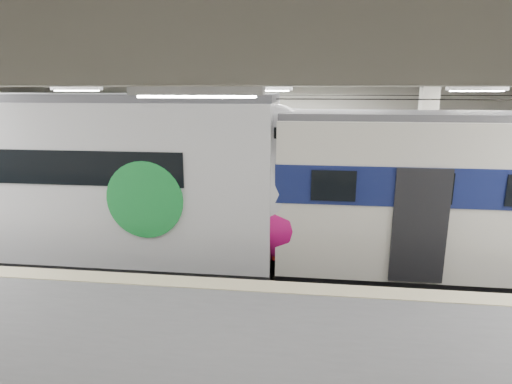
# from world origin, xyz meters

# --- Properties ---
(station_hall) EXTENTS (36.00, 24.00, 5.75)m
(station_hall) POSITION_xyz_m (0.00, -1.74, 3.24)
(station_hall) COLOR black
(station_hall) RESTS_ON ground
(modern_emu) EXTENTS (15.15, 3.13, 4.82)m
(modern_emu) POSITION_xyz_m (-5.03, -0.00, 2.37)
(modern_emu) COLOR silver
(modern_emu) RESTS_ON ground
(far_train) EXTENTS (12.88, 2.84, 4.14)m
(far_train) POSITION_xyz_m (-5.35, 5.50, 2.14)
(far_train) COLOR silver
(far_train) RESTS_ON ground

